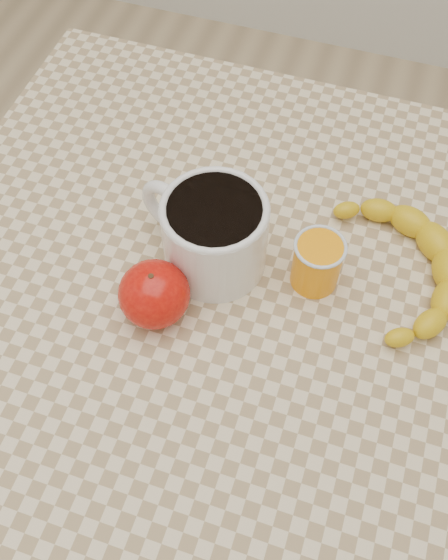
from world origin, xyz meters
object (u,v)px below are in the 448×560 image
(orange_juice_glass, at_px, (317,262))
(apple, at_px, (154,294))
(coffee_mug, at_px, (212,231))
(table, at_px, (224,322))
(banana, at_px, (404,266))

(orange_juice_glass, xyz_separation_m, apple, (-0.17, -0.10, 0.00))
(coffee_mug, bearing_deg, table, -54.57)
(table, relative_size, apple, 7.58)
(orange_juice_glass, height_order, apple, apple)
(orange_juice_glass, relative_size, apple, 0.68)
(table, distance_m, coffee_mug, 0.15)
(table, xyz_separation_m, coffee_mug, (-0.03, 0.04, 0.14))
(orange_juice_glass, relative_size, banana, 0.24)
(banana, bearing_deg, table, -177.32)
(apple, bearing_deg, table, 39.05)
(coffee_mug, distance_m, banana, 0.23)
(orange_juice_glass, bearing_deg, banana, 21.40)
(orange_juice_glass, xyz_separation_m, banana, (0.10, 0.04, -0.02))
(table, bearing_deg, coffee_mug, 125.43)
(table, distance_m, banana, 0.24)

